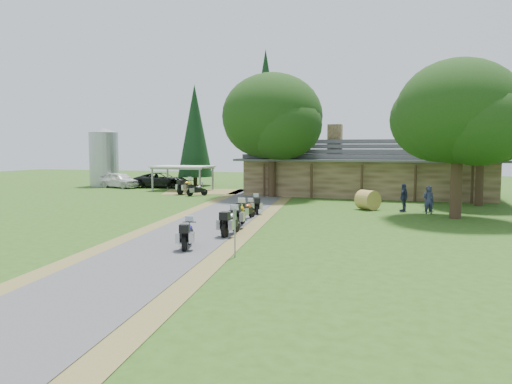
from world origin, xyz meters
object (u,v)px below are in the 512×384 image
(silo, at_px, (104,157))
(car_dark_suv, at_px, (162,176))
(motorcycle_row_e, at_px, (256,204))
(hay_bale, at_px, (368,200))
(carport, at_px, (183,178))
(car_white_sedan, at_px, (120,178))
(motorcycle_row_a, at_px, (187,233))
(motorcycle_carport_b, at_px, (197,189))
(motorcycle_row_d, at_px, (247,209))
(lodge, at_px, (367,167))
(motorcycle_row_b, at_px, (231,221))
(motorcycle_carport_a, at_px, (186,186))
(motorcycle_row_c, at_px, (239,213))

(silo, bearing_deg, car_dark_suv, -2.32)
(car_dark_suv, xyz_separation_m, motorcycle_row_e, (15.54, -16.58, -0.58))
(motorcycle_row_e, distance_m, hay_bale, 7.65)
(silo, bearing_deg, motorcycle_row_e, -36.67)
(silo, relative_size, car_dark_suv, 1.02)
(carport, distance_m, hay_bale, 21.10)
(hay_bale, bearing_deg, car_white_sedan, 157.09)
(motorcycle_row_a, distance_m, motorcycle_carport_b, 22.59)
(motorcycle_row_a, distance_m, motorcycle_row_d, 8.54)
(motorcycle_carport_b, relative_size, hay_bale, 1.29)
(motorcycle_row_d, bearing_deg, motorcycle_row_e, 13.49)
(motorcycle_row_a, bearing_deg, hay_bale, -37.12)
(motorcycle_row_e, distance_m, motorcycle_carport_b, 12.70)
(lodge, bearing_deg, motorcycle_row_b, -100.49)
(car_white_sedan, distance_m, motorcycle_carport_a, 10.53)
(motorcycle_row_c, xyz_separation_m, motorcycle_row_e, (-0.76, 5.27, -0.12))
(silo, height_order, car_white_sedan, silo)
(carport, distance_m, car_dark_suv, 4.15)
(carport, height_order, hay_bale, carport)
(car_white_sedan, xyz_separation_m, motorcycle_carport_b, (11.26, -5.63, -0.44))
(car_white_sedan, height_order, motorcycle_row_d, car_white_sedan)
(carport, relative_size, motorcycle_carport_b, 3.26)
(motorcycle_row_d, height_order, hay_bale, hay_bale)
(motorcycle_row_b, distance_m, motorcycle_row_d, 5.23)
(car_dark_suv, relative_size, motorcycle_row_c, 2.95)
(motorcycle_carport_b, bearing_deg, silo, 106.43)
(motorcycle_row_c, bearing_deg, motorcycle_row_a, 171.55)
(motorcycle_row_c, bearing_deg, silo, 39.43)
(motorcycle_row_b, bearing_deg, motorcycle_row_c, 9.84)
(silo, xyz_separation_m, motorcycle_row_e, (22.66, -16.87, -2.52))
(motorcycle_row_a, distance_m, hay_bale, 16.39)
(car_dark_suv, distance_m, hay_bale, 25.25)
(lodge, height_order, motorcycle_carport_b, lodge)
(car_white_sedan, xyz_separation_m, motorcycle_row_e, (19.65, -15.17, -0.43))
(lodge, relative_size, carport, 3.91)
(motorcycle_row_e, xyz_separation_m, motorcycle_carport_a, (-10.04, 10.85, 0.14))
(silo, xyz_separation_m, car_dark_suv, (7.12, -0.29, -1.94))
(silo, height_order, carport, silo)
(motorcycle_row_a, relative_size, motorcycle_row_d, 1.06)
(motorcycle_row_d, xyz_separation_m, motorcycle_carport_b, (-8.64, 12.18, -0.01))
(motorcycle_row_d, height_order, motorcycle_carport_b, motorcycle_row_d)
(car_white_sedan, distance_m, motorcycle_row_c, 28.89)
(motorcycle_row_e, bearing_deg, hay_bale, -78.18)
(motorcycle_row_b, distance_m, hay_bale, 13.02)
(car_dark_suv, distance_m, motorcycle_carport_b, 10.06)
(car_dark_suv, height_order, motorcycle_row_c, car_dark_suv)
(lodge, distance_m, motorcycle_row_e, 15.84)
(lodge, xyz_separation_m, motorcycle_row_a, (-4.77, -25.94, -1.83))
(lodge, height_order, motorcycle_carport_a, lodge)
(motorcycle_carport_b, bearing_deg, motorcycle_row_c, -104.73)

